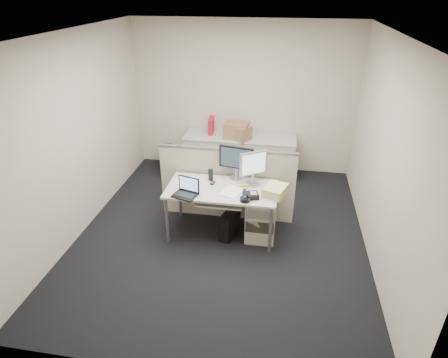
% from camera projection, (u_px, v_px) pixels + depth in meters
% --- Properties ---
extents(floor, '(4.00, 4.50, 0.01)m').
position_uv_depth(floor, '(222.00, 233.00, 5.42)').
color(floor, black).
rests_on(floor, ground).
extents(ceiling, '(4.00, 4.50, 0.01)m').
position_uv_depth(ceiling, '(221.00, 34.00, 4.16)').
color(ceiling, white).
rests_on(ceiling, ground).
extents(wall_back, '(4.00, 0.02, 2.70)m').
position_uv_depth(wall_back, '(243.00, 98.00, 6.75)').
color(wall_back, '#BEB1A1').
rests_on(wall_back, ground).
extents(wall_front, '(4.00, 0.02, 2.70)m').
position_uv_depth(wall_front, '(171.00, 260.00, 2.82)').
color(wall_front, '#BEB1A1').
rests_on(wall_front, ground).
extents(wall_left, '(0.02, 4.50, 2.70)m').
position_uv_depth(wall_left, '(77.00, 137.00, 5.08)').
color(wall_left, '#BEB1A1').
rests_on(wall_left, ground).
extents(wall_right, '(0.02, 4.50, 2.70)m').
position_uv_depth(wall_right, '(385.00, 157.00, 4.49)').
color(wall_right, '#BEB1A1').
rests_on(wall_right, ground).
extents(desk, '(1.50, 0.75, 0.73)m').
position_uv_depth(desk, '(222.00, 193.00, 5.10)').
color(desk, beige).
rests_on(desk, floor).
extents(keyboard_tray, '(0.62, 0.32, 0.02)m').
position_uv_depth(keyboard_tray, '(219.00, 202.00, 4.97)').
color(keyboard_tray, beige).
rests_on(keyboard_tray, desk).
extents(drawer_pedestal, '(0.40, 0.55, 0.65)m').
position_uv_depth(drawer_pedestal, '(261.00, 215.00, 5.23)').
color(drawer_pedestal, '#ADA695').
rests_on(drawer_pedestal, floor).
extents(cubicle_partition, '(2.00, 0.06, 1.10)m').
position_uv_depth(cubicle_partition, '(227.00, 185.00, 5.55)').
color(cubicle_partition, beige).
rests_on(cubicle_partition, floor).
extents(back_counter, '(2.00, 0.60, 0.72)m').
position_uv_depth(back_counter, '(240.00, 156.00, 6.93)').
color(back_counter, '#ADA695').
rests_on(back_counter, floor).
extents(monitor_main, '(0.51, 0.27, 0.49)m').
position_uv_depth(monitor_main, '(236.00, 163.00, 5.22)').
color(monitor_main, black).
rests_on(monitor_main, desk).
extents(monitor_small, '(0.44, 0.38, 0.48)m').
position_uv_depth(monitor_small, '(253.00, 169.00, 5.06)').
color(monitor_small, '#B7B7BC').
rests_on(monitor_small, desk).
extents(laptop, '(0.36, 0.31, 0.23)m').
position_uv_depth(laptop, '(185.00, 188.00, 4.84)').
color(laptop, black).
rests_on(laptop, desk).
extents(trackball, '(0.16, 0.16, 0.05)m').
position_uv_depth(trackball, '(245.00, 199.00, 4.77)').
color(trackball, black).
rests_on(trackball, desk).
extents(desk_phone, '(0.23, 0.21, 0.06)m').
position_uv_depth(desk_phone, '(251.00, 196.00, 4.84)').
color(desk_phone, black).
rests_on(desk_phone, desk).
extents(paper_stack, '(0.34, 0.37, 0.01)m').
position_uv_depth(paper_stack, '(232.00, 192.00, 4.98)').
color(paper_stack, white).
rests_on(paper_stack, desk).
extents(sticky_pad, '(0.08, 0.08, 0.01)m').
position_uv_depth(sticky_pad, '(233.00, 196.00, 4.89)').
color(sticky_pad, yellow).
rests_on(sticky_pad, desk).
extents(travel_mug, '(0.08, 0.08, 0.15)m').
position_uv_depth(travel_mug, '(211.00, 175.00, 5.26)').
color(travel_mug, black).
rests_on(travel_mug, desk).
extents(banana, '(0.17, 0.10, 0.04)m').
position_uv_depth(banana, '(243.00, 185.00, 5.11)').
color(banana, '#FFF619').
rests_on(banana, desk).
extents(cellphone, '(0.06, 0.11, 0.01)m').
position_uv_depth(cellphone, '(213.00, 183.00, 5.20)').
color(cellphone, black).
rests_on(cellphone, desk).
extents(manila_folders, '(0.35, 0.39, 0.12)m').
position_uv_depth(manila_folders, '(275.00, 191.00, 4.90)').
color(manila_folders, '#D2C67A').
rests_on(manila_folders, desk).
extents(keyboard, '(0.45, 0.20, 0.02)m').
position_uv_depth(keyboard, '(224.00, 199.00, 4.99)').
color(keyboard, black).
rests_on(keyboard, keyboard_tray).
extents(pc_tower_desk, '(0.27, 0.43, 0.37)m').
position_uv_depth(pc_tower_desk, '(230.00, 224.00, 5.27)').
color(pc_tower_desk, black).
rests_on(pc_tower_desk, floor).
extents(pc_tower_spare_dark, '(0.24, 0.44, 0.39)m').
position_uv_depth(pc_tower_spare_dark, '(167.00, 156.00, 7.31)').
color(pc_tower_spare_dark, black).
rests_on(pc_tower_spare_dark, floor).
extents(pc_tower_spare_silver, '(0.33, 0.47, 0.41)m').
position_uv_depth(pc_tower_spare_silver, '(168.00, 165.00, 6.93)').
color(pc_tower_spare_silver, '#B7B7BC').
rests_on(pc_tower_spare_silver, floor).
extents(cardboard_box_left, '(0.45, 0.36, 0.31)m').
position_uv_depth(cardboard_box_left, '(237.00, 131.00, 6.62)').
color(cardboard_box_left, '#996D45').
rests_on(cardboard_box_left, back_counter).
extents(cardboard_box_right, '(0.46, 0.43, 0.27)m').
position_uv_depth(cardboard_box_right, '(239.00, 133.00, 6.60)').
color(cardboard_box_right, '#996D45').
rests_on(cardboard_box_right, back_counter).
extents(red_binder, '(0.10, 0.33, 0.30)m').
position_uv_depth(red_binder, '(211.00, 126.00, 6.86)').
color(red_binder, '#B50F24').
rests_on(red_binder, back_counter).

